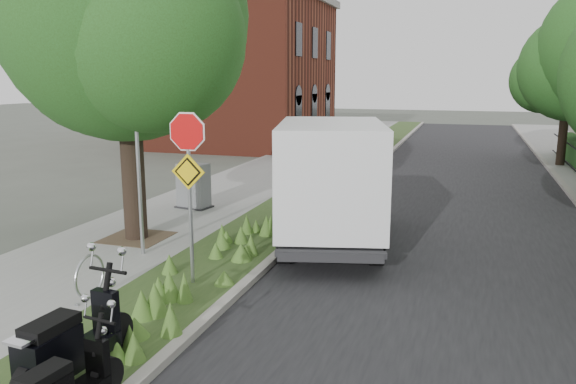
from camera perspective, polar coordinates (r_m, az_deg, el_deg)
name	(u,v)px	position (r m, az deg, el deg)	size (l,w,h in m)	color
ground	(252,310)	(9.52, -3.64, -11.92)	(120.00, 120.00, 0.00)	#4C5147
sidewalk_near	(244,184)	(19.94, -4.47, 0.77)	(3.50, 60.00, 0.12)	gray
verge	(319,189)	(19.08, 3.19, 0.30)	(2.00, 60.00, 0.12)	#2B451D
kerb_near	(348,191)	(18.86, 6.13, 0.13)	(0.20, 60.00, 0.13)	#9E9991
road	(457,199)	(18.50, 16.79, -0.73)	(7.00, 60.00, 0.01)	black
street_tree_main	(123,30)	(13.22, -16.37, 15.52)	(6.21, 5.54, 7.66)	black
bare_post	(138,160)	(11.93, -14.99, 3.14)	(0.08, 0.08, 4.00)	#A5A8AD
bike_hoop	(90,277)	(10.12, -19.50, -8.10)	(0.06, 0.78, 0.77)	#A5A8AD
sign_assembly	(188,163)	(9.96, -10.10, 2.94)	(0.94, 0.08, 3.22)	#A5A8AD
brick_building	(238,70)	(32.69, -5.12, 12.28)	(9.40, 10.40, 8.30)	maroon
far_tree_c	(567,73)	(26.41, 26.49, 10.75)	(4.37, 3.89, 5.93)	black
scooter_far	(64,352)	(7.46, -21.78, -14.85)	(0.51, 1.97, 0.94)	black
box_truck	(330,177)	(12.74, 4.33, 1.55)	(3.31, 5.69, 2.42)	#262628
utility_cabinet	(194,187)	(16.22, -9.57, 0.55)	(1.04, 0.78, 1.27)	#262628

